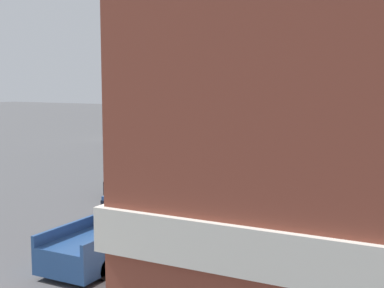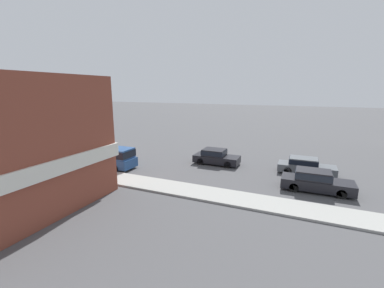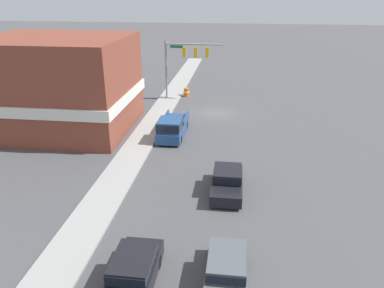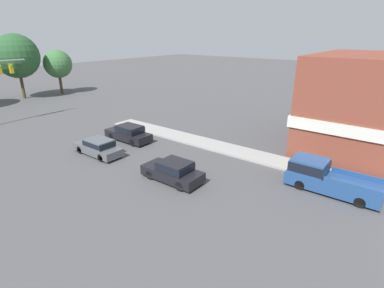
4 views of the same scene
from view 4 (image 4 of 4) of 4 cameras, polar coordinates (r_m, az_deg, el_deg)
car_lead at (r=20.83m, az=-3.59°, el=-5.08°), size 1.88×4.41×1.48m
car_oncoming at (r=29.08m, az=-11.95°, el=2.10°), size 1.80×4.84×1.54m
car_second_ahead at (r=26.34m, az=-17.41°, el=-0.49°), size 1.76×4.69×1.41m
pickup_truck_parked at (r=21.37m, az=23.83°, el=-5.71°), size 1.98×5.73×1.93m
corner_brick_building at (r=30.08m, az=31.99°, el=6.25°), size 12.72×10.82×8.09m
backdrop_tree_center at (r=53.83m, az=-30.42°, el=14.23°), size 6.51×6.51×9.68m
backdrop_tree_right_mid at (r=55.70m, az=-24.20°, el=13.72°), size 4.51×4.51×7.14m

